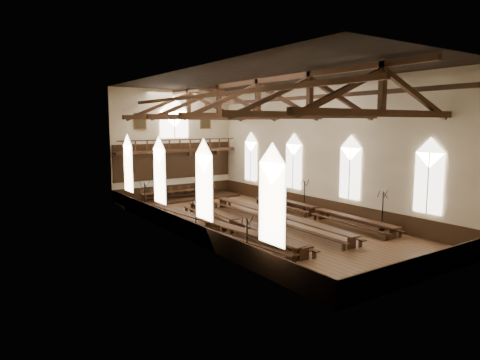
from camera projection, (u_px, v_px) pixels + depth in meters
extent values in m
plane|color=brown|center=(257.00, 223.00, 29.78)|extent=(26.00, 26.00, 0.00)
plane|color=beige|center=(174.00, 144.00, 39.77)|extent=(12.00, 0.00, 12.00)
plane|color=beige|center=(437.00, 168.00, 18.47)|extent=(12.00, 0.00, 12.00)
plane|color=beige|center=(178.00, 155.00, 25.77)|extent=(0.00, 26.00, 26.00)
plane|color=beige|center=(321.00, 149.00, 32.47)|extent=(0.00, 26.00, 26.00)
plane|color=black|center=(258.00, 77.00, 28.47)|extent=(26.00, 26.00, 0.00)
cube|color=black|center=(175.00, 191.00, 40.31)|extent=(11.90, 0.08, 1.20)
cube|color=black|center=(430.00, 266.00, 19.08)|extent=(11.90, 0.08, 1.20)
cube|color=black|center=(180.00, 226.00, 26.37)|extent=(0.08, 25.90, 1.20)
cube|color=black|center=(319.00, 206.00, 33.03)|extent=(0.08, 25.90, 1.20)
cube|color=white|center=(272.00, 204.00, 18.66)|extent=(0.05, 1.80, 3.60)
cube|color=white|center=(272.00, 163.00, 18.43)|extent=(0.05, 1.80, 1.80)
cylinder|color=beige|center=(273.00, 204.00, 18.69)|extent=(0.08, 0.08, 3.60)
cube|color=white|center=(204.00, 187.00, 23.58)|extent=(0.05, 1.80, 3.60)
cube|color=white|center=(204.00, 155.00, 23.34)|extent=(0.05, 1.80, 1.80)
cylinder|color=beige|center=(205.00, 187.00, 23.60)|extent=(0.08, 0.08, 3.60)
cube|color=white|center=(160.00, 176.00, 28.49)|extent=(0.05, 1.80, 3.60)
cube|color=white|center=(159.00, 149.00, 28.26)|extent=(0.05, 1.80, 1.80)
cylinder|color=beige|center=(160.00, 176.00, 28.52)|extent=(0.08, 0.08, 3.60)
cube|color=white|center=(128.00, 169.00, 33.41)|extent=(0.05, 1.80, 3.60)
cube|color=white|center=(128.00, 146.00, 33.17)|extent=(0.05, 1.80, 1.80)
cylinder|color=beige|center=(129.00, 169.00, 33.43)|extent=(0.08, 0.08, 3.60)
cube|color=white|center=(428.00, 183.00, 25.26)|extent=(0.05, 1.80, 3.60)
cube|color=white|center=(430.00, 153.00, 25.02)|extent=(0.05, 1.80, 1.80)
cylinder|color=beige|center=(428.00, 183.00, 25.23)|extent=(0.08, 0.08, 3.60)
cube|color=white|center=(350.00, 174.00, 30.17)|extent=(0.05, 1.80, 3.60)
cube|color=white|center=(351.00, 148.00, 29.93)|extent=(0.05, 1.80, 1.80)
cylinder|color=beige|center=(349.00, 174.00, 30.15)|extent=(0.08, 0.08, 3.60)
cube|color=white|center=(293.00, 167.00, 35.08)|extent=(0.05, 1.80, 3.60)
cube|color=white|center=(294.00, 145.00, 34.85)|extent=(0.05, 1.80, 1.80)
cylinder|color=beige|center=(293.00, 167.00, 35.06)|extent=(0.08, 0.08, 3.60)
cube|color=white|center=(251.00, 161.00, 40.00)|extent=(0.05, 1.80, 3.60)
cube|color=white|center=(251.00, 142.00, 39.76)|extent=(0.05, 1.80, 1.80)
cylinder|color=beige|center=(250.00, 161.00, 39.98)|extent=(0.08, 0.08, 3.60)
cube|color=white|center=(174.00, 125.00, 39.45)|extent=(2.80, 0.05, 2.40)
cube|color=white|center=(174.00, 112.00, 39.29)|extent=(2.80, 0.05, 2.80)
cylinder|color=beige|center=(175.00, 125.00, 39.42)|extent=(0.10, 0.10, 2.40)
cube|color=#3B2613|center=(178.00, 151.00, 39.32)|extent=(11.80, 1.20, 0.20)
cube|color=black|center=(175.00, 161.00, 39.92)|extent=(11.80, 0.10, 3.30)
cube|color=#3B2613|center=(180.00, 140.00, 38.74)|extent=(11.60, 0.12, 0.10)
cube|color=#3B2613|center=(180.00, 150.00, 38.85)|extent=(11.60, 0.12, 0.10)
cube|color=#3B2613|center=(129.00, 155.00, 37.16)|extent=(0.35, 0.40, 0.50)
cube|color=#3B2613|center=(161.00, 154.00, 38.84)|extent=(0.35, 0.40, 0.50)
cube|color=#3B2613|center=(190.00, 153.00, 40.51)|extent=(0.35, 0.40, 0.50)
cube|color=#3B2613|center=(217.00, 152.00, 42.19)|extent=(0.35, 0.40, 0.50)
cube|color=brown|center=(140.00, 121.00, 37.58)|extent=(1.15, 0.06, 1.45)
cube|color=black|center=(140.00, 121.00, 37.54)|extent=(0.95, 0.04, 1.25)
cube|color=brown|center=(205.00, 122.00, 41.26)|extent=(1.15, 0.06, 1.45)
cube|color=black|center=(206.00, 122.00, 41.23)|extent=(0.95, 0.04, 1.25)
cube|color=#3B2613|center=(381.00, 113.00, 20.62)|extent=(11.70, 0.35, 0.35)
cube|color=#3B2613|center=(383.00, 86.00, 20.45)|extent=(0.30, 0.30, 2.40)
cube|color=#3B2613|center=(341.00, 92.00, 18.89)|extent=(5.44, 0.26, 2.40)
cube|color=#3B2613|center=(418.00, 96.00, 22.11)|extent=(5.44, 0.26, 2.40)
cube|color=#3B2613|center=(309.00, 115.00, 24.71)|extent=(11.70, 0.35, 0.35)
cube|color=#3B2613|center=(310.00, 92.00, 24.54)|extent=(0.30, 0.30, 2.40)
cube|color=#3B2613|center=(270.00, 97.00, 22.99)|extent=(5.44, 0.26, 2.40)
cube|color=#3B2613|center=(344.00, 101.00, 26.20)|extent=(5.44, 0.26, 2.40)
cube|color=#3B2613|center=(258.00, 116.00, 28.81)|extent=(11.70, 0.35, 0.35)
cube|color=#3B2613|center=(258.00, 97.00, 28.64)|extent=(0.30, 0.30, 2.40)
cube|color=#3B2613|center=(221.00, 101.00, 27.08)|extent=(5.44, 0.26, 2.40)
cube|color=#3B2613|center=(290.00, 104.00, 30.30)|extent=(5.44, 0.26, 2.40)
cube|color=#3B2613|center=(219.00, 117.00, 32.90)|extent=(11.70, 0.35, 0.35)
cube|color=#3B2613|center=(219.00, 100.00, 32.73)|extent=(0.30, 0.30, 2.40)
cube|color=#3B2613|center=(185.00, 104.00, 31.18)|extent=(5.44, 0.26, 2.40)
cube|color=#3B2613|center=(249.00, 106.00, 34.39)|extent=(5.44, 0.26, 2.40)
cube|color=#3B2613|center=(189.00, 118.00, 37.00)|extent=(11.70, 0.35, 0.35)
cube|color=#3B2613|center=(189.00, 103.00, 36.83)|extent=(0.30, 0.30, 2.40)
cube|color=#3B2613|center=(158.00, 107.00, 35.27)|extent=(5.44, 0.26, 2.40)
cube|color=#3B2613|center=(217.00, 108.00, 38.49)|extent=(5.44, 0.26, 2.40)
cube|color=#3B2613|center=(215.00, 95.00, 26.76)|extent=(0.25, 25.70, 0.25)
cube|color=#3B2613|center=(296.00, 98.00, 30.51)|extent=(0.25, 25.70, 0.25)
cube|color=#3B2613|center=(258.00, 81.00, 28.51)|extent=(0.30, 25.70, 0.30)
cube|color=#3B2613|center=(246.00, 234.00, 23.91)|extent=(1.51, 7.56, 0.09)
cube|color=#3B2613|center=(285.00, 256.00, 21.18)|extent=(0.65, 0.15, 0.72)
cube|color=#3B2613|center=(215.00, 229.00, 26.73)|extent=(0.65, 0.15, 0.72)
cube|color=#3B2613|center=(246.00, 243.00, 23.97)|extent=(0.76, 6.64, 0.09)
cube|color=#3B2613|center=(237.00, 242.00, 23.52)|extent=(1.06, 7.52, 0.06)
cube|color=#3B2613|center=(276.00, 262.00, 20.73)|extent=(0.25, 0.10, 0.42)
cube|color=#3B2613|center=(206.00, 233.00, 26.37)|extent=(0.25, 0.10, 0.42)
cube|color=#3B2613|center=(255.00, 237.00, 24.37)|extent=(1.06, 7.52, 0.06)
cube|color=#3B2613|center=(295.00, 257.00, 21.59)|extent=(0.25, 0.10, 0.42)
cube|color=#3B2613|center=(223.00, 229.00, 27.22)|extent=(0.25, 0.10, 0.42)
cube|color=#3B2613|center=(185.00, 212.00, 29.97)|extent=(1.51, 7.56, 0.09)
cube|color=#3B2613|center=(210.00, 227.00, 27.25)|extent=(0.65, 0.15, 0.72)
cube|color=#3B2613|center=(165.00, 209.00, 32.79)|extent=(0.65, 0.15, 0.72)
cube|color=#3B2613|center=(185.00, 219.00, 30.03)|extent=(0.76, 6.64, 0.09)
cube|color=#3B2613|center=(177.00, 217.00, 29.58)|extent=(1.06, 7.52, 0.06)
cube|color=#3B2613|center=(202.00, 231.00, 26.80)|extent=(0.25, 0.10, 0.42)
cube|color=#3B2613|center=(157.00, 212.00, 32.43)|extent=(0.25, 0.10, 0.42)
cube|color=#3B2613|center=(193.00, 215.00, 30.43)|extent=(1.06, 7.52, 0.06)
cube|color=#3B2613|center=(219.00, 228.00, 27.65)|extent=(0.25, 0.10, 0.42)
cube|color=#3B2613|center=(173.00, 210.00, 33.28)|extent=(0.25, 0.10, 0.42)
cube|color=#3B2613|center=(273.00, 232.00, 24.60)|extent=(1.29, 7.21, 0.08)
cube|color=#3B2613|center=(312.00, 252.00, 22.00)|extent=(0.61, 0.13, 0.69)
cube|color=#3B2613|center=(241.00, 227.00, 27.29)|extent=(0.61, 0.13, 0.69)
cube|color=#3B2613|center=(273.00, 240.00, 24.66)|extent=(0.59, 6.34, 0.08)
cube|color=#3B2613|center=(264.00, 238.00, 24.32)|extent=(0.87, 7.17, 0.06)
cube|color=#3B2613|center=(303.00, 257.00, 21.67)|extent=(0.23, 0.09, 0.40)
cube|color=#3B2613|center=(232.00, 230.00, 27.04)|extent=(0.23, 0.09, 0.40)
cube|color=#3B2613|center=(282.00, 235.00, 24.95)|extent=(0.87, 7.17, 0.06)
cube|color=#3B2613|center=(323.00, 253.00, 22.29)|extent=(0.23, 0.09, 0.40)
cube|color=#3B2613|center=(250.00, 228.00, 27.66)|extent=(0.23, 0.09, 0.40)
cube|color=#3B2613|center=(209.00, 210.00, 30.66)|extent=(1.29, 7.21, 0.08)
cube|color=#3B2613|center=(233.00, 224.00, 28.07)|extent=(0.61, 0.13, 0.69)
cube|color=#3B2613|center=(188.00, 208.00, 33.35)|extent=(0.61, 0.13, 0.69)
cube|color=#3B2613|center=(209.00, 217.00, 30.72)|extent=(0.59, 6.34, 0.08)
cube|color=#3B2613|center=(201.00, 215.00, 30.39)|extent=(0.87, 7.17, 0.06)
cube|color=#3B2613|center=(225.00, 228.00, 27.73)|extent=(0.23, 0.09, 0.40)
cube|color=#3B2613|center=(180.00, 211.00, 33.10)|extent=(0.23, 0.09, 0.40)
cube|color=#3B2613|center=(217.00, 213.00, 31.01)|extent=(0.87, 7.17, 0.06)
cube|color=#3B2613|center=(242.00, 225.00, 28.35)|extent=(0.23, 0.09, 0.40)
cube|color=#3B2613|center=(195.00, 209.00, 33.72)|extent=(0.23, 0.09, 0.40)
cube|color=#3B2613|center=(312.00, 224.00, 26.45)|extent=(0.96, 7.44, 0.08)
cube|color=#3B2613|center=(354.00, 242.00, 23.77)|extent=(0.63, 0.10, 0.71)
cube|color=#3B2613|center=(278.00, 220.00, 29.24)|extent=(0.63, 0.10, 0.71)
cube|color=#3B2613|center=(312.00, 231.00, 26.51)|extent=(0.27, 6.57, 0.08)
cube|color=#3B2613|center=(304.00, 230.00, 26.14)|extent=(0.51, 7.43, 0.06)
cube|color=#3B2613|center=(346.00, 247.00, 23.39)|extent=(0.24, 0.08, 0.41)
cube|color=#3B2613|center=(270.00, 223.00, 28.95)|extent=(0.24, 0.08, 0.41)
cube|color=#3B2613|center=(320.00, 227.00, 26.84)|extent=(0.51, 7.43, 0.06)
cube|color=#3B2613|center=(363.00, 243.00, 24.09)|extent=(0.24, 0.08, 0.41)
cube|color=#3B2613|center=(285.00, 221.00, 29.65)|extent=(0.24, 0.08, 0.41)
cube|color=#3B2613|center=(244.00, 205.00, 32.51)|extent=(0.96, 7.44, 0.08)
cube|color=#3B2613|center=(271.00, 218.00, 29.83)|extent=(0.63, 0.10, 0.71)
cube|color=#3B2613|center=(221.00, 203.00, 35.30)|extent=(0.63, 0.10, 0.71)
cube|color=#3B2613|center=(244.00, 211.00, 32.57)|extent=(0.27, 6.57, 0.08)
cube|color=#3B2613|center=(237.00, 210.00, 32.20)|extent=(0.51, 7.43, 0.06)
cube|color=#3B2613|center=(264.00, 221.00, 29.45)|extent=(0.24, 0.08, 0.41)
cube|color=#3B2613|center=(214.00, 206.00, 35.01)|extent=(0.24, 0.08, 0.41)
cube|color=#3B2613|center=(251.00, 208.00, 32.90)|extent=(0.51, 7.43, 0.06)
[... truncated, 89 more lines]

